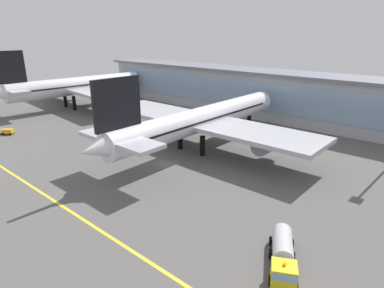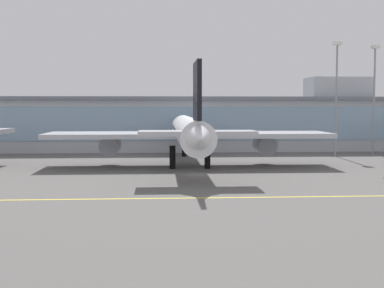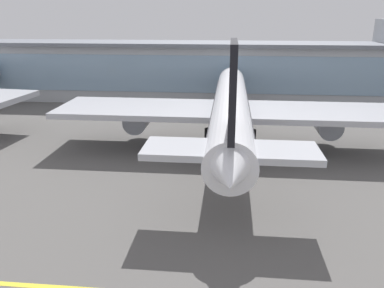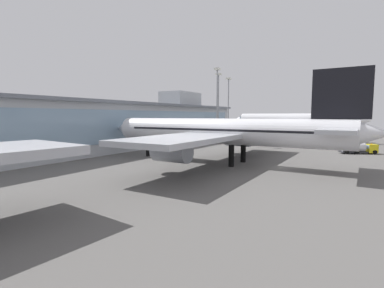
{
  "view_description": "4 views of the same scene",
  "coord_description": "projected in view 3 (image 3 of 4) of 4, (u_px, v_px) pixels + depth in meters",
  "views": [
    {
      "loc": [
        43.93,
        -42.44,
        25.02
      ],
      "look_at": [
        2.21,
        5.63,
        3.23
      ],
      "focal_mm": 30.88,
      "sensor_mm": 36.0,
      "label": 1
    },
    {
      "loc": [
        -6.13,
        -85.31,
        11.33
      ],
      "look_at": [
        -0.24,
        8.35,
        4.57
      ],
      "focal_mm": 48.17,
      "sensor_mm": 36.0,
      "label": 2
    },
    {
      "loc": [
        -0.94,
        -45.73,
        20.22
      ],
      "look_at": [
        -5.76,
        3.75,
        3.42
      ],
      "focal_mm": 36.07,
      "sensor_mm": 36.0,
      "label": 3
    },
    {
      "loc": [
        -55.63,
        -13.58,
        9.99
      ],
      "look_at": [
        -9.82,
        13.89,
        4.71
      ],
      "focal_mm": 26.97,
      "sensor_mm": 36.0,
      "label": 4
    }
  ],
  "objects": [
    {
      "name": "terminal_building",
      "position": [
        240.0,
        71.0,
        92.16
      ],
      "size": [
        140.87,
        14.0,
        19.13
      ],
      "color": "#ADB2B7",
      "rests_on": "ground"
    },
    {
      "name": "airliner_near_right",
      "position": [
        231.0,
        109.0,
        58.8
      ],
      "size": [
        53.77,
        60.11,
        17.95
      ],
      "rotation": [
        0.0,
        0.0,
        1.57
      ],
      "color": "black",
      "rests_on": "ground"
    },
    {
      "name": "ground_plane",
      "position": [
        234.0,
        180.0,
        49.51
      ],
      "size": [
        193.02,
        193.02,
        0.0
      ],
      "primitive_type": "plane",
      "color": "#5B5956"
    }
  ]
}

